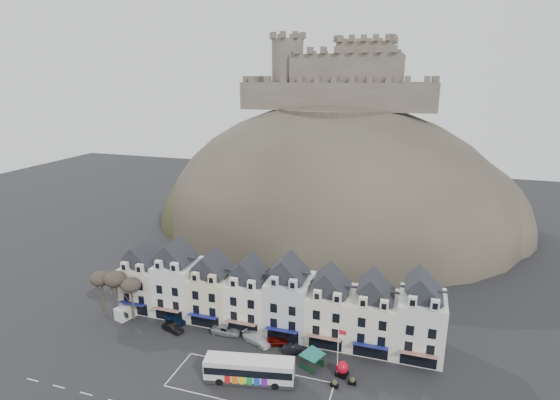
{
  "coord_description": "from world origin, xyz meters",
  "views": [
    {
      "loc": [
        21.2,
        -45.49,
        40.48
      ],
      "look_at": [
        -0.87,
        24.0,
        19.8
      ],
      "focal_mm": 28.0,
      "sensor_mm": 36.0,
      "label": 1
    }
  ],
  "objects_px": {
    "bus": "(249,369)",
    "car_white": "(257,338)",
    "bus_shelter": "(312,350)",
    "car_navy": "(174,318)",
    "white_van": "(129,310)",
    "flagpole": "(339,349)",
    "car_black": "(173,328)",
    "car_maroon": "(275,341)",
    "car_charcoal": "(295,349)",
    "car_silver": "(226,330)",
    "red_buoy": "(342,369)"
  },
  "relations": [
    {
      "from": "bus",
      "to": "car_white",
      "type": "xyz_separation_m",
      "value": [
        -2.14,
        8.74,
        -1.16
      ]
    },
    {
      "from": "bus_shelter",
      "to": "car_navy",
      "type": "relative_size",
      "value": 1.18
    },
    {
      "from": "white_van",
      "to": "flagpole",
      "type": "bearing_deg",
      "value": 9.19
    },
    {
      "from": "car_black",
      "to": "car_maroon",
      "type": "distance_m",
      "value": 17.38
    },
    {
      "from": "bus_shelter",
      "to": "flagpole",
      "type": "relative_size",
      "value": 0.7
    },
    {
      "from": "bus",
      "to": "car_black",
      "type": "distance_m",
      "value": 18.22
    },
    {
      "from": "flagpole",
      "to": "car_black",
      "type": "bearing_deg",
      "value": 173.94
    },
    {
      "from": "bus_shelter",
      "to": "car_charcoal",
      "type": "relative_size",
      "value": 1.37
    },
    {
      "from": "car_silver",
      "to": "car_maroon",
      "type": "relative_size",
      "value": 1.26
    },
    {
      "from": "bus",
      "to": "car_white",
      "type": "bearing_deg",
      "value": 92.59
    },
    {
      "from": "car_black",
      "to": "white_van",
      "type": "bearing_deg",
      "value": 96.09
    },
    {
      "from": "flagpole",
      "to": "white_van",
      "type": "distance_m",
      "value": 38.17
    },
    {
      "from": "flagpole",
      "to": "car_navy",
      "type": "height_order",
      "value": "flagpole"
    },
    {
      "from": "bus_shelter",
      "to": "car_white",
      "type": "height_order",
      "value": "bus_shelter"
    },
    {
      "from": "bus",
      "to": "white_van",
      "type": "bearing_deg",
      "value": 149.08
    },
    {
      "from": "bus_shelter",
      "to": "car_silver",
      "type": "xyz_separation_m",
      "value": [
        -15.33,
        4.15,
        -2.19
      ]
    },
    {
      "from": "red_buoy",
      "to": "car_maroon",
      "type": "bearing_deg",
      "value": 160.14
    },
    {
      "from": "white_van",
      "to": "car_maroon",
      "type": "distance_m",
      "value": 27.12
    },
    {
      "from": "bus",
      "to": "car_charcoal",
      "type": "relative_size",
      "value": 3.21
    },
    {
      "from": "car_maroon",
      "to": "flagpole",
      "type": "bearing_deg",
      "value": -134.38
    },
    {
      "from": "red_buoy",
      "to": "white_van",
      "type": "relative_size",
      "value": 0.43
    },
    {
      "from": "car_silver",
      "to": "car_charcoal",
      "type": "distance_m",
      "value": 12.19
    },
    {
      "from": "bus_shelter",
      "to": "red_buoy",
      "type": "xyz_separation_m",
      "value": [
        4.44,
        -0.45,
        -1.75
      ]
    },
    {
      "from": "flagpole",
      "to": "car_white",
      "type": "xyz_separation_m",
      "value": [
        -13.52,
        4.16,
        -3.63
      ]
    },
    {
      "from": "flagpole",
      "to": "white_van",
      "type": "xyz_separation_m",
      "value": [
        -37.71,
        4.89,
        -3.31
      ]
    },
    {
      "from": "white_van",
      "to": "car_maroon",
      "type": "bearing_deg",
      "value": 15.6
    },
    {
      "from": "bus_shelter",
      "to": "car_maroon",
      "type": "xyz_separation_m",
      "value": [
        -6.72,
        3.58,
        -2.22
      ]
    },
    {
      "from": "flagpole",
      "to": "car_maroon",
      "type": "relative_size",
      "value": 1.99
    },
    {
      "from": "car_white",
      "to": "car_maroon",
      "type": "distance_m",
      "value": 2.93
    },
    {
      "from": "flagpole",
      "to": "car_charcoal",
      "type": "relative_size",
      "value": 1.96
    },
    {
      "from": "car_black",
      "to": "car_navy",
      "type": "bearing_deg",
      "value": 42.83
    },
    {
      "from": "car_navy",
      "to": "car_charcoal",
      "type": "distance_m",
      "value": 22.1
    },
    {
      "from": "car_silver",
      "to": "car_maroon",
      "type": "bearing_deg",
      "value": -95.07
    },
    {
      "from": "bus_shelter",
      "to": "white_van",
      "type": "height_order",
      "value": "bus_shelter"
    },
    {
      "from": "bus",
      "to": "car_charcoal",
      "type": "bearing_deg",
      "value": 50.79
    },
    {
      "from": "red_buoy",
      "to": "car_maroon",
      "type": "xyz_separation_m",
      "value": [
        -11.16,
        4.03,
        -0.47
      ]
    },
    {
      "from": "car_black",
      "to": "car_charcoal",
      "type": "xyz_separation_m",
      "value": [
        20.8,
        0.45,
        0.0
      ]
    },
    {
      "from": "red_buoy",
      "to": "flagpole",
      "type": "distance_m",
      "value": 3.33
    },
    {
      "from": "bus",
      "to": "car_maroon",
      "type": "xyz_separation_m",
      "value": [
        0.78,
        9.01,
        -1.26
      ]
    },
    {
      "from": "car_charcoal",
      "to": "car_black",
      "type": "bearing_deg",
      "value": 81.18
    },
    {
      "from": "car_silver",
      "to": "flagpole",
      "type": "bearing_deg",
      "value": -105.86
    },
    {
      "from": "red_buoy",
      "to": "car_maroon",
      "type": "relative_size",
      "value": 0.57
    },
    {
      "from": "car_white",
      "to": "white_van",
      "type": "bearing_deg",
      "value": 110.7
    },
    {
      "from": "red_buoy",
      "to": "car_maroon",
      "type": "distance_m",
      "value": 11.88
    },
    {
      "from": "bus",
      "to": "car_maroon",
      "type": "relative_size",
      "value": 3.27
    },
    {
      "from": "car_silver",
      "to": "car_charcoal",
      "type": "relative_size",
      "value": 1.24
    },
    {
      "from": "bus_shelter",
      "to": "car_white",
      "type": "bearing_deg",
      "value": -175.96
    },
    {
      "from": "car_silver",
      "to": "car_charcoal",
      "type": "height_order",
      "value": "car_silver"
    },
    {
      "from": "bus",
      "to": "flagpole",
      "type": "bearing_deg",
      "value": 10.79
    },
    {
      "from": "bus",
      "to": "car_maroon",
      "type": "distance_m",
      "value": 9.13
    }
  ]
}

